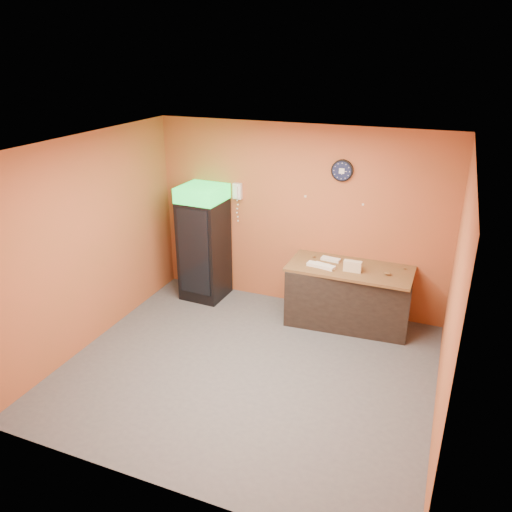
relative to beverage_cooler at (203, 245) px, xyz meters
The scene contains 15 objects.
floor 2.33m from the beverage_cooler, 48.41° to the right, with size 4.50×4.50×0.00m, color #47474C.
back_wall 1.56m from the beverage_cooler, 15.33° to the left, with size 4.50×0.02×2.80m, color #B15532.
left_wall 1.87m from the beverage_cooler, 117.08° to the right, with size 0.02×4.00×2.80m, color #B15532.
right_wall 4.05m from the beverage_cooler, 23.63° to the right, with size 0.02×4.00×2.80m, color #B15532.
ceiling 2.87m from the beverage_cooler, 48.41° to the right, with size 4.50×4.00×0.02m, color white.
beverage_cooler is the anchor object (origin of this frame).
prep_counter 2.38m from the beverage_cooler, ahead, with size 1.72×0.77×0.86m, color black.
wall_clock 2.45m from the beverage_cooler, 10.01° to the left, with size 0.31×0.06×0.31m.
wall_phone 1.01m from the beverage_cooler, 36.74° to the left, with size 0.13×0.11×0.24m.
butcher_paper 2.34m from the beverage_cooler, ahead, with size 1.74×0.84×0.04m, color brown.
sub_roll_stack 2.40m from the beverage_cooler, ahead, with size 0.25×0.09×0.16m.
wrapped_sandwich_left 1.91m from the beverage_cooler, ahead, with size 0.31×0.12×0.04m, color white.
wrapped_sandwich_mid 2.00m from the beverage_cooler, ahead, with size 0.31×0.12×0.04m, color white.
wrapped_sandwich_right 2.02m from the beverage_cooler, ahead, with size 0.28×0.11×0.04m, color white.
kitchen_tool 2.46m from the beverage_cooler, ahead, with size 0.06×0.06×0.06m, color silver.
Camera 1 is at (2.06, -4.88, 3.76)m, focal length 35.00 mm.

